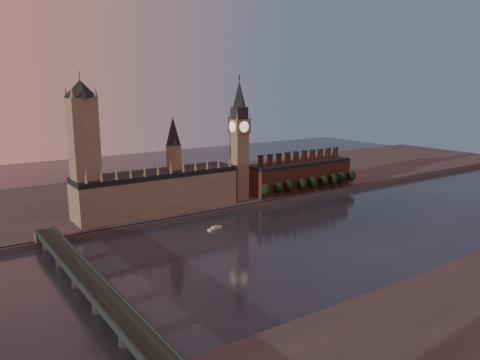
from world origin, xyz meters
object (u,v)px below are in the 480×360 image
at_px(westminster_bridge, 91,285).
at_px(river_boat, 215,228).
at_px(victoria_tower, 84,147).
at_px(big_ben, 239,139).

relative_size(westminster_bridge, river_boat, 15.69).
height_order(victoria_tower, river_boat, victoria_tower).
relative_size(victoria_tower, river_boat, 8.48).
bearing_deg(victoria_tower, westminster_bridge, -106.56).
distance_m(victoria_tower, river_boat, 109.26).
height_order(victoria_tower, big_ben, victoria_tower).
xyz_separation_m(victoria_tower, big_ben, (130.00, -5.00, -2.26)).
height_order(big_ben, westminster_bridge, big_ben).
relative_size(victoria_tower, westminster_bridge, 0.54).
bearing_deg(victoria_tower, big_ben, -2.20).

